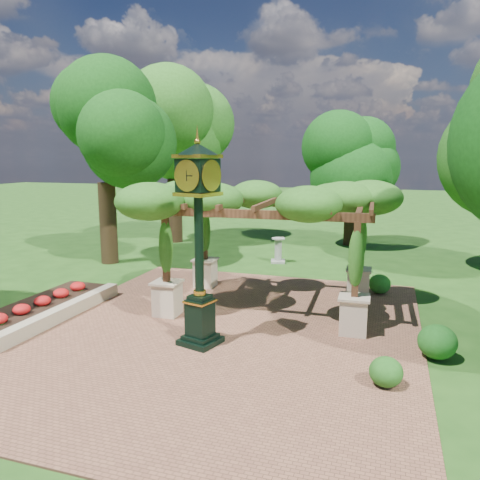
% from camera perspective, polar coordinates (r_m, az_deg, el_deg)
% --- Properties ---
extents(ground, '(120.00, 120.00, 0.00)m').
position_cam_1_polar(ground, '(11.69, -3.85, -12.76)').
color(ground, '#1E4714').
rests_on(ground, ground).
extents(brick_plaza, '(10.00, 12.00, 0.04)m').
position_cam_1_polar(brick_plaza, '(12.55, -2.14, -11.00)').
color(brick_plaza, brown).
rests_on(brick_plaza, ground).
extents(border_wall, '(0.35, 5.00, 0.40)m').
position_cam_1_polar(border_wall, '(14.26, -20.72, -8.29)').
color(border_wall, '#C6B793').
rests_on(border_wall, ground).
extents(flower_bed, '(1.50, 5.00, 0.36)m').
position_cam_1_polar(flower_bed, '(14.83, -23.46, -7.86)').
color(flower_bed, red).
rests_on(flower_bed, ground).
extents(pedestal_clock, '(1.19, 1.19, 4.91)m').
position_cam_1_polar(pedestal_clock, '(10.97, -5.08, 1.67)').
color(pedestal_clock, black).
rests_on(pedestal_clock, brick_plaza).
extents(pergola, '(6.17, 3.99, 3.81)m').
position_cam_1_polar(pergola, '(13.82, 3.54, 4.23)').
color(pergola, beige).
rests_on(pergola, brick_plaza).
extents(sundial, '(0.72, 0.72, 1.09)m').
position_cam_1_polar(sundial, '(20.38, 4.67, -1.44)').
color(sundial, '#9C9C93').
rests_on(sundial, ground).
extents(shrub_front, '(0.78, 0.78, 0.60)m').
position_cam_1_polar(shrub_front, '(10.04, 17.37, -15.08)').
color(shrub_front, '#1E5418').
rests_on(shrub_front, brick_plaza).
extents(shrub_mid, '(1.14, 1.14, 0.78)m').
position_cam_1_polar(shrub_mid, '(11.66, 22.93, -11.36)').
color(shrub_mid, '#195417').
rests_on(shrub_mid, brick_plaza).
extents(shrub_back, '(0.85, 0.85, 0.65)m').
position_cam_1_polar(shrub_back, '(16.32, 16.67, -5.16)').
color(shrub_back, '#205F1B').
rests_on(shrub_back, brick_plaza).
extents(tree_west_near, '(4.11, 4.11, 8.97)m').
position_cam_1_polar(tree_west_near, '(20.74, -16.36, 14.11)').
color(tree_west_near, '#352515').
rests_on(tree_west_near, ground).
extents(tree_west_far, '(4.45, 4.45, 8.74)m').
position_cam_1_polar(tree_west_far, '(25.32, -8.15, 13.26)').
color(tree_west_far, '#302112').
rests_on(tree_west_far, ground).
extents(tree_north, '(3.66, 3.66, 6.56)m').
position_cam_1_polar(tree_north, '(24.75, 13.55, 9.71)').
color(tree_north, black).
rests_on(tree_north, ground).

